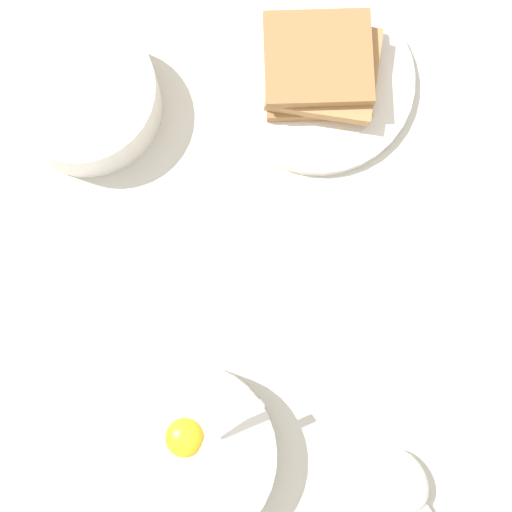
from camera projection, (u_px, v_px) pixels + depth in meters
The scene contains 6 objects.
ground_plane at pixel (280, 240), 0.69m from camera, with size 3.00×3.00×0.00m, color beige.
egg_bowl at pixel (188, 453), 0.63m from camera, with size 0.16×0.16×0.08m.
toast_plate at pixel (317, 80), 0.71m from camera, with size 0.19×0.19×0.01m.
toast_sandwich at pixel (320, 66), 0.68m from camera, with size 0.14×0.14×0.04m.
soup_spoon at pixel (411, 494), 0.64m from camera, with size 0.16×0.10×0.03m.
congee_bowl at pixel (83, 97), 0.68m from camera, with size 0.14×0.14×0.05m.
Camera 1 is at (-0.04, 0.11, 0.68)m, focal length 50.00 mm.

